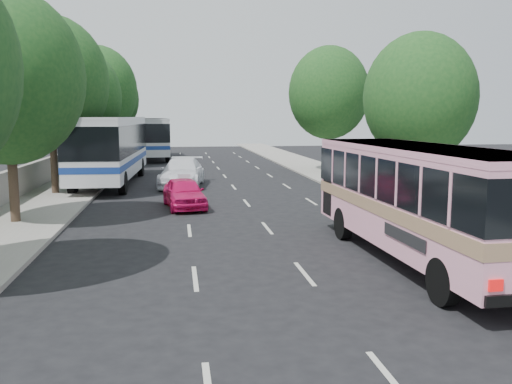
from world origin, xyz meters
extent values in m
plane|color=black|center=(0.00, 0.00, 0.00)|extent=(120.00, 120.00, 0.00)
cube|color=#9E998E|center=(-8.50, 20.00, 0.07)|extent=(4.00, 90.00, 0.15)
cube|color=#9E998E|center=(8.50, 20.00, 0.06)|extent=(4.00, 90.00, 0.12)
cube|color=#9E998E|center=(-10.30, 20.00, 0.90)|extent=(0.30, 90.00, 1.50)
cylinder|color=#38281E|center=(-8.50, 6.00, 1.80)|extent=(0.36, 0.36, 3.61)
ellipsoid|color=#19471B|center=(-8.50, 6.00, 5.61)|extent=(5.70, 5.70, 6.56)
sphere|color=#19471B|center=(-8.10, 5.70, 6.75)|extent=(3.71, 3.71, 3.71)
cylinder|color=#38281E|center=(-8.70, 14.00, 1.90)|extent=(0.36, 0.36, 3.80)
ellipsoid|color=#19471B|center=(-8.70, 14.00, 5.90)|extent=(6.00, 6.00, 6.90)
sphere|color=#19471B|center=(-8.30, 13.70, 7.10)|extent=(3.90, 3.90, 3.90)
cylinder|color=#38281E|center=(-8.60, 22.00, 1.75)|extent=(0.36, 0.36, 3.50)
ellipsoid|color=#19471B|center=(-8.60, 22.00, 5.43)|extent=(5.52, 5.52, 6.35)
sphere|color=#19471B|center=(-8.20, 21.70, 6.53)|extent=(3.59, 3.59, 3.59)
cylinder|color=#38281E|center=(-8.50, 30.00, 2.00)|extent=(0.36, 0.36, 3.99)
ellipsoid|color=#19471B|center=(-8.50, 30.00, 6.20)|extent=(6.30, 6.30, 7.24)
sphere|color=#19471B|center=(-8.10, 29.70, 7.46)|extent=(4.09, 4.09, 4.09)
cylinder|color=#38281E|center=(-8.70, 38.00, 1.86)|extent=(0.36, 0.36, 3.72)
ellipsoid|color=#19471B|center=(-8.70, 38.00, 5.78)|extent=(5.88, 5.88, 6.76)
sphere|color=#19471B|center=(-8.30, 37.70, 6.96)|extent=(3.82, 3.82, 3.82)
cylinder|color=#38281E|center=(8.70, 8.00, 1.61)|extent=(0.36, 0.36, 3.23)
ellipsoid|color=#19471B|center=(8.70, 8.00, 5.01)|extent=(5.10, 5.10, 5.87)
sphere|color=#19471B|center=(9.10, 7.70, 6.04)|extent=(3.32, 3.31, 3.31)
cylinder|color=#38281E|center=(9.00, 24.00, 1.90)|extent=(0.36, 0.36, 3.80)
ellipsoid|color=#19471B|center=(9.00, 24.00, 5.90)|extent=(6.00, 6.00, 6.90)
sphere|color=#19471B|center=(9.40, 23.70, 7.10)|extent=(3.90, 3.90, 3.90)
cube|color=#FBA2C0|center=(4.50, -1.26, 1.93)|extent=(2.91, 10.47, 2.79)
cube|color=#9E7A59|center=(4.50, -1.26, 1.61)|extent=(2.95, 10.50, 0.36)
cube|color=black|center=(4.50, -1.26, 2.44)|extent=(2.96, 10.51, 1.14)
cube|color=#FBA2C0|center=(4.50, -1.26, 3.25)|extent=(2.93, 10.50, 0.17)
cylinder|color=black|center=(3.26, 1.83, 0.54)|extent=(0.34, 1.09, 1.08)
cylinder|color=black|center=(5.56, 1.90, 0.54)|extent=(0.34, 1.09, 1.08)
cylinder|color=black|center=(3.46, -4.83, 0.54)|extent=(0.34, 1.09, 1.08)
imported|color=#DA135E|center=(-2.00, 9.06, 0.69)|extent=(2.19, 4.26, 1.39)
imported|color=white|center=(-2.00, 16.76, 0.83)|extent=(3.09, 5.99, 1.66)
cube|color=silver|center=(-6.30, 18.69, 2.37)|extent=(3.46, 13.82, 3.49)
cube|color=black|center=(-6.30, 18.69, 2.80)|extent=(3.51, 13.85, 1.71)
cube|color=navy|center=(-6.30, 18.69, 1.49)|extent=(3.50, 13.84, 0.34)
cube|color=silver|center=(-6.30, 18.69, 4.03)|extent=(3.48, 13.84, 0.16)
cylinder|color=black|center=(-7.43, 23.08, 0.63)|extent=(0.42, 1.27, 1.26)
cylinder|color=black|center=(-4.82, 22.98, 0.63)|extent=(0.42, 1.27, 1.26)
cylinder|color=black|center=(-7.80, 13.94, 0.63)|extent=(0.42, 1.27, 1.26)
cylinder|color=black|center=(-5.19, 13.84, 0.63)|extent=(0.42, 1.27, 1.26)
cube|color=silver|center=(-4.75, 38.85, 2.28)|extent=(3.80, 13.38, 3.36)
cube|color=black|center=(-4.75, 38.85, 2.70)|extent=(3.85, 13.42, 1.65)
cube|color=navy|center=(-4.75, 38.85, 1.43)|extent=(3.84, 13.41, 0.33)
cube|color=silver|center=(-4.75, 38.85, 3.89)|extent=(3.82, 13.40, 0.15)
cylinder|color=black|center=(-6.32, 42.93, 0.61)|extent=(0.44, 1.23, 1.21)
cylinder|color=black|center=(-3.82, 43.12, 0.61)|extent=(0.44, 1.23, 1.21)
cylinder|color=black|center=(-5.65, 34.15, 0.61)|extent=(0.44, 1.23, 1.21)
cylinder|color=black|center=(-3.15, 34.34, 0.61)|extent=(0.44, 1.23, 1.21)
cube|color=silver|center=(-2.00, 9.06, 1.48)|extent=(0.57, 0.25, 0.18)
camera|label=1|loc=(-2.31, -15.63, 4.15)|focal=38.00mm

